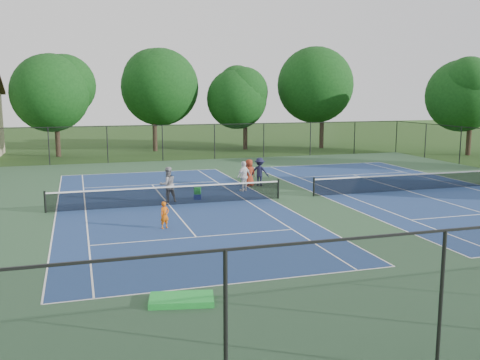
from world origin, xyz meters
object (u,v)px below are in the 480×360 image
object	(u,v)px
ball_hopper	(197,191)
instructor	(168,185)
tree_back_b	(154,83)
child_player	(165,215)
bystander_c	(249,173)
tree_side_e	(472,91)
tree_back_c	(245,95)
bystander_b	(260,172)
bystander_a	(244,176)
tree_back_d	(323,81)
tree_back_a	(55,89)
ball_crate	(198,197)

from	to	relation	value
ball_hopper	instructor	bearing A→B (deg)	-170.56
tree_back_b	child_player	bearing A→B (deg)	-97.38
ball_hopper	bystander_c	bearing A→B (deg)	37.90
bystander_c	tree_side_e	bearing A→B (deg)	-165.63
tree_back_c	bystander_b	bearing A→B (deg)	-105.23
bystander_c	ball_hopper	size ratio (longest dim) A/B	4.65
instructor	bystander_a	size ratio (longest dim) A/B	1.06
tree_back_b	bystander_b	xyz separation A→B (m)	(3.32, -21.85, -5.72)
tree_side_e	ball_hopper	distance (m)	31.55
tree_back_d	child_player	distance (m)	36.04
tree_back_a	child_player	distance (m)	29.58
ball_crate	tree_back_d	bearing A→B (deg)	51.43
bystander_c	tree_back_a	bearing A→B (deg)	-67.37
bystander_b	ball_hopper	distance (m)	5.56
instructor	ball_crate	bearing A→B (deg)	175.83
tree_back_a	bystander_a	xyz separation A→B (m)	(10.85, -21.30, -5.16)
tree_back_d	bystander_b	world-z (taller)	tree_back_d
bystander_b	tree_back_d	bearing A→B (deg)	-90.11
bystander_c	bystander_a	bearing A→B (deg)	53.54
bystander_b	ball_crate	xyz separation A→B (m)	(-4.61, -3.08, -0.72)
tree_back_c	instructor	world-z (taller)	tree_back_c
tree_back_b	instructor	distance (m)	25.99
ball_crate	ball_hopper	distance (m)	0.33
bystander_b	bystander_c	size ratio (longest dim) A/B	1.04
tree_back_d	ball_hopper	bearing A→B (deg)	-128.57
tree_back_b	tree_back_d	xyz separation A→B (m)	(17.00, -2.00, 0.23)
ball_crate	tree_back_a	bearing A→B (deg)	108.60
tree_back_c	ball_crate	distance (m)	26.58
tree_back_a	tree_back_c	size ratio (longest dim) A/B	1.09
tree_back_d	child_player	world-z (taller)	tree_back_d
tree_back_b	instructor	bearing A→B (deg)	-96.62
tree_back_a	tree_back_d	bearing A→B (deg)	0.00
child_player	bystander_b	bearing A→B (deg)	26.65
tree_side_e	child_player	distance (m)	36.52
ball_crate	ball_hopper	world-z (taller)	ball_hopper
tree_back_a	tree_back_c	bearing A→B (deg)	3.18
tree_back_c	bystander_c	xyz separation A→B (m)	(-6.37, -20.88, -4.64)
bystander_a	bystander_b	world-z (taller)	bystander_a
tree_back_d	bystander_c	xyz separation A→B (m)	(-14.37, -19.88, -5.98)
tree_back_c	child_player	distance (m)	32.72
instructor	bystander_b	world-z (taller)	instructor
tree_back_d	bystander_a	world-z (taller)	tree_back_d
tree_back_d	bystander_a	xyz separation A→B (m)	(-15.15, -21.30, -5.94)
tree_back_b	bystander_c	size ratio (longest dim) A/B	5.97
ball_crate	tree_side_e	bearing A→B (deg)	24.56
bystander_b	ball_hopper	size ratio (longest dim) A/B	4.82
instructor	bystander_c	bearing A→B (deg)	-162.74
child_player	ball_crate	world-z (taller)	child_player
tree_back_a	instructor	distance (m)	24.52
tree_side_e	instructor	distance (m)	33.07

